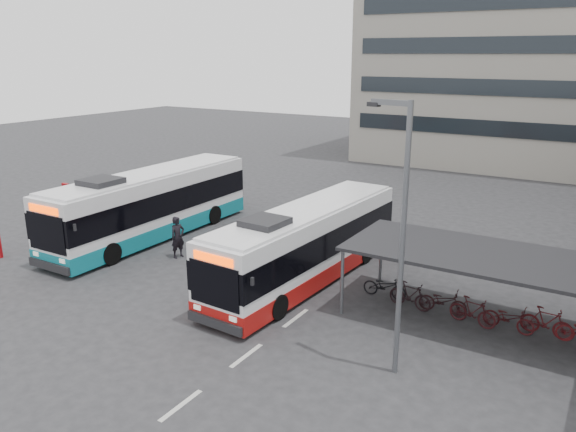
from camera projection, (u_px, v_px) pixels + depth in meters
The scene contains 10 objects.
ground at pixel (238, 303), 21.07m from camera, with size 120.00×120.00×0.00m, color #28282B.
bike_shelter at pixel (493, 291), 18.94m from camera, with size 10.00×4.00×2.54m.
office_block at pixel (567, 7), 44.12m from camera, with size 30.00×15.00×25.00m, color gray.
road_markings at pixel (246, 356), 17.36m from camera, with size 0.15×7.60×0.01m.
bus_main at pixel (306, 245), 22.76m from camera, with size 3.02×11.32×3.31m.
bus_teal at pixel (151, 205), 28.20m from camera, with size 2.74×12.21×3.60m.
pedestrian at pixel (178, 237), 25.52m from camera, with size 0.70×0.46×1.93m, color black.
lamp_post at pixel (400, 226), 15.30m from camera, with size 1.37×0.42×7.86m.
sign_totem_mid at pixel (67, 204), 30.26m from camera, with size 0.51×0.17×2.33m.
sign_totem_north at pixel (179, 183), 34.71m from camera, with size 0.54×0.18×2.50m.
Camera 1 is at (11.66, -15.54, 8.99)m, focal length 35.00 mm.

